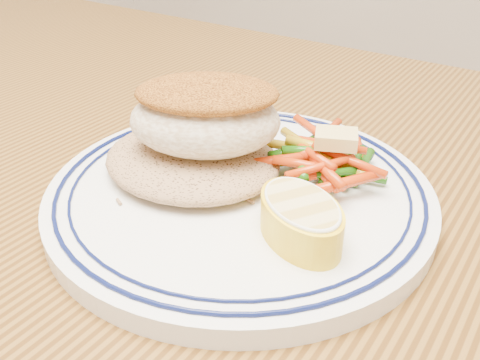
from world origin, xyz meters
name	(u,v)px	position (x,y,z in m)	size (l,w,h in m)	color
dining_table	(166,316)	(0.00, 0.00, 0.65)	(1.50, 0.90, 0.75)	#4E2F0F
plate	(240,192)	(0.04, 0.05, 0.76)	(0.28, 0.28, 0.02)	white
rice_pilaf	(192,156)	(0.00, 0.05, 0.78)	(0.14, 0.12, 0.03)	#96704B
fish_fillet	(205,114)	(0.01, 0.05, 0.81)	(0.13, 0.12, 0.05)	beige
vegetable_pile	(321,159)	(0.08, 0.09, 0.78)	(0.10, 0.10, 0.03)	#19510A
butter_pat	(336,139)	(0.09, 0.10, 0.80)	(0.03, 0.02, 0.01)	#E2C46E
lemon_wedge	(301,218)	(0.10, 0.02, 0.78)	(0.09, 0.09, 0.03)	yellow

